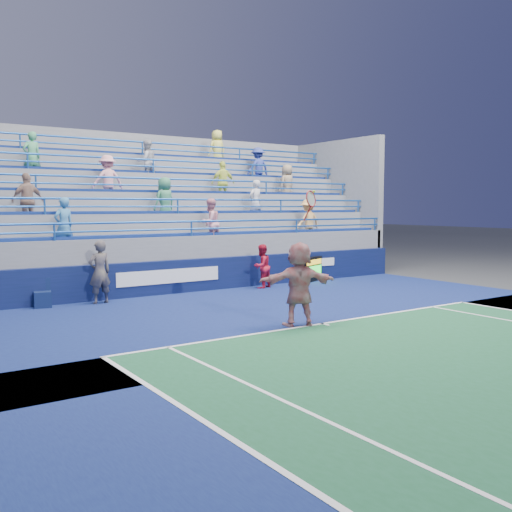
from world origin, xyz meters
TOP-DOWN VIEW (x-y plane):
  - ground at (0.00, 0.00)m, footprint 120.00×120.00m
  - sponsor_wall at (0.00, 6.50)m, footprint 18.00×0.32m
  - bleacher_stand at (-0.00, 10.27)m, footprint 18.00×5.60m
  - serve_speed_board at (4.82, 6.13)m, footprint 1.32×0.68m
  - judge_chair at (-5.01, 6.21)m, footprint 0.54×0.55m
  - tennis_player at (-0.58, 0.19)m, footprint 1.96×1.25m
  - line_judge at (-3.45, 5.92)m, footprint 0.73×0.53m
  - ball_girl at (2.29, 5.85)m, footprint 0.89×0.78m

SIDE VIEW (x-z plane):
  - ground at x=0.00m, z-range 0.00..0.00m
  - judge_chair at x=-5.01m, z-range -0.15..0.67m
  - serve_speed_board at x=4.82m, z-range 0.00..0.95m
  - sponsor_wall at x=0.00m, z-range 0.00..1.10m
  - ball_girl at x=2.29m, z-range 0.00..1.54m
  - line_judge at x=-3.45m, z-range 0.00..1.87m
  - tennis_player at x=-0.58m, z-range -0.60..2.64m
  - bleacher_stand at x=0.00m, z-range -1.52..4.61m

